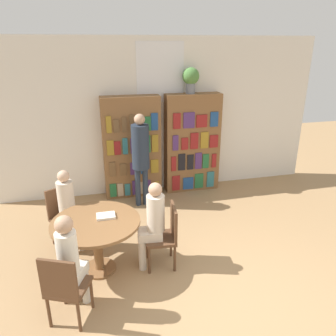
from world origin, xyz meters
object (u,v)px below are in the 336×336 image
object	(u,v)px
chair_far_side	(166,233)
seated_reader_back	(71,259)
chair_left_side	(64,214)
bookshelf_right	(192,143)
bookshelf_left	(132,148)
seated_reader_left	(69,207)
seated_reader_right	(152,221)
librarian_standing	(141,151)
chair_near_camera	(65,286)
reading_table	(96,230)
flower_vase	(191,78)

from	to	relation	value
chair_far_side	seated_reader_back	distance (m)	1.34
chair_left_side	bookshelf_right	bearing A→B (deg)	-179.25
bookshelf_left	seated_reader_left	world-z (taller)	bookshelf_left
seated_reader_right	librarian_standing	bearing A→B (deg)	0.99
chair_left_side	seated_reader_back	bearing A→B (deg)	66.32
seated_reader_right	chair_near_camera	bearing A→B (deg)	130.71
bookshelf_right	librarian_standing	size ratio (longest dim) A/B	1.13
chair_far_side	seated_reader_back	size ratio (longest dim) A/B	0.71
seated_reader_left	seated_reader_right	xyz separation A→B (m)	(1.08, -0.70, 0.01)
reading_table	seated_reader_back	distance (m)	0.73
bookshelf_left	chair_near_camera	world-z (taller)	bookshelf_left
flower_vase	seated_reader_right	distance (m)	3.07
chair_far_side	seated_reader_right	distance (m)	0.27
flower_vase	chair_far_side	xyz separation A→B (m)	(-1.04, -2.35, -1.76)
chair_left_side	librarian_standing	distance (m)	1.74
bookshelf_right	seated_reader_right	xyz separation A→B (m)	(-1.28, -2.33, -0.29)
chair_far_side	librarian_standing	world-z (taller)	librarian_standing
bookshelf_right	chair_near_camera	world-z (taller)	bookshelf_right
chair_near_camera	bookshelf_left	bearing A→B (deg)	93.36
bookshelf_left	seated_reader_right	bearing A→B (deg)	-91.71
bookshelf_left	seated_reader_left	bearing A→B (deg)	-125.24
flower_vase	seated_reader_left	world-z (taller)	flower_vase
reading_table	seated_reader_left	size ratio (longest dim) A/B	0.93
chair_left_side	librarian_standing	bearing A→B (deg)	-174.11
reading_table	librarian_standing	xyz separation A→B (m)	(0.88, 1.75, 0.45)
flower_vase	chair_far_side	size ratio (longest dim) A/B	0.55
chair_far_side	seated_reader_left	xyz separation A→B (m)	(-1.27, 0.72, 0.19)
chair_near_camera	librarian_standing	size ratio (longest dim) A/B	0.51
bookshelf_left	chair_left_side	xyz separation A→B (m)	(-1.24, -1.47, -0.49)
reading_table	chair_far_side	bearing A→B (deg)	-5.92
bookshelf_right	chair_left_side	bearing A→B (deg)	-149.17
bookshelf_left	bookshelf_right	distance (m)	1.22
bookshelf_right	chair_left_side	xyz separation A→B (m)	(-2.46, -1.47, -0.49)
chair_near_camera	bookshelf_right	bearing A→B (deg)	76.35
flower_vase	bookshelf_left	bearing A→B (deg)	-179.78
chair_left_side	seated_reader_back	world-z (taller)	seated_reader_back
librarian_standing	chair_near_camera	bearing A→B (deg)	-115.74
seated_reader_left	librarian_standing	world-z (taller)	librarian_standing
bookshelf_left	chair_left_side	world-z (taller)	bookshelf_left
bookshelf_right	chair_near_camera	bearing A→B (deg)	-127.57
librarian_standing	bookshelf_left	bearing A→B (deg)	99.97
chair_near_camera	seated_reader_right	distance (m)	1.34
chair_near_camera	chair_far_side	world-z (taller)	same
chair_near_camera	chair_left_side	bearing A→B (deg)	117.00
seated_reader_back	chair_far_side	bearing A→B (deg)	49.27
librarian_standing	chair_far_side	bearing A→B (deg)	-89.19
seated_reader_left	reading_table	bearing A→B (deg)	90.00
chair_near_camera	seated_reader_left	size ratio (longest dim) A/B	0.72
flower_vase	chair_near_camera	size ratio (longest dim) A/B	0.55
librarian_standing	bookshelf_right	bearing A→B (deg)	23.97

